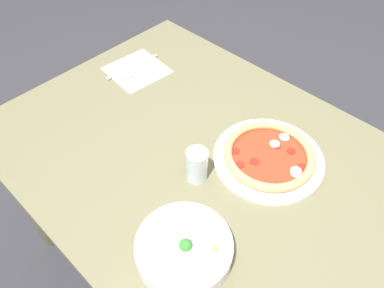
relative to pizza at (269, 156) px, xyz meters
name	(u,v)px	position (x,y,z in m)	size (l,w,h in m)	color
ground_plane	(205,269)	(0.11, 0.12, -0.76)	(8.00, 8.00, 0.00)	#333338
dining_table	(211,181)	(0.11, 0.12, -0.11)	(1.36, 0.93, 0.74)	#706B4C
pizza	(269,156)	(0.00, 0.00, 0.00)	(0.32, 0.32, 0.04)	white
bowl	(184,249)	(-0.03, 0.38, 0.02)	(0.23, 0.23, 0.08)	white
napkin	(137,70)	(0.61, -0.02, -0.02)	(0.21, 0.21, 0.00)	white
fork	(143,72)	(0.58, -0.02, -0.01)	(0.03, 0.18, 0.00)	silver
knife	(135,66)	(0.63, -0.03, -0.01)	(0.03, 0.23, 0.01)	silver
glass	(197,165)	(0.11, 0.19, 0.03)	(0.06, 0.06, 0.10)	silver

